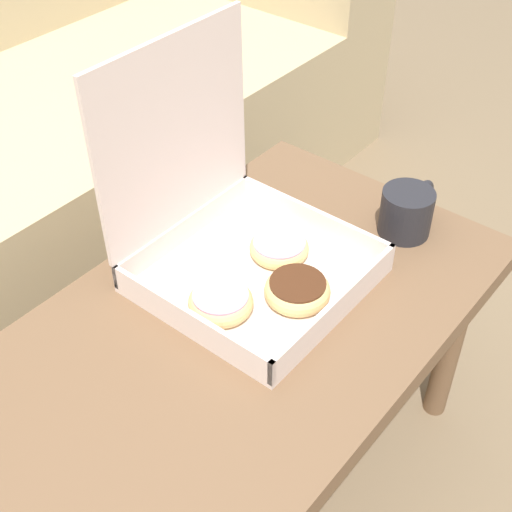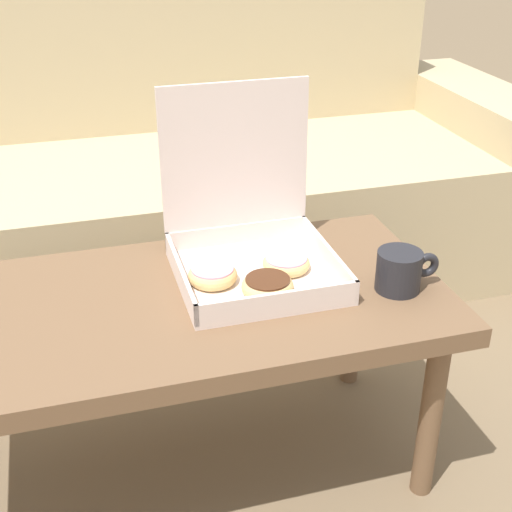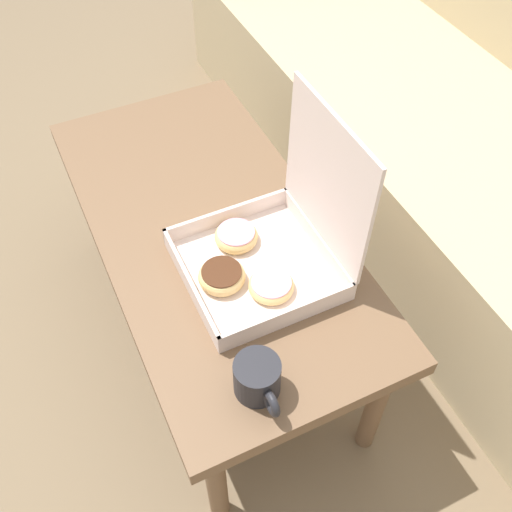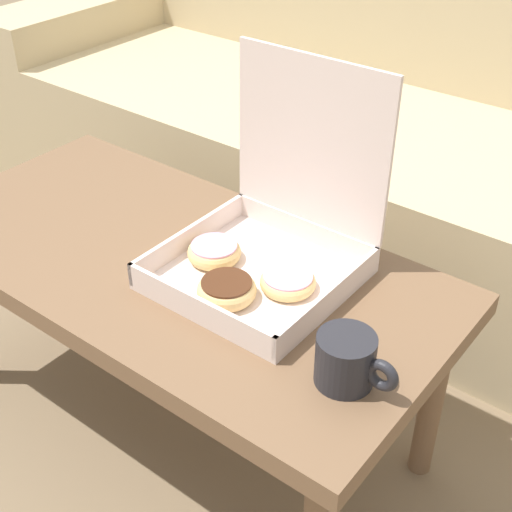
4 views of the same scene
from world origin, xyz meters
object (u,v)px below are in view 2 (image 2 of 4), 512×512
pastry_box (250,244)px  coffee_table (178,320)px  couch (125,190)px  coffee_mug (400,271)px

pastry_box → coffee_table: bearing=-159.1°
pastry_box → couch: bearing=100.9°
couch → coffee_mug: 1.09m
couch → pastry_box: couch is taller
pastry_box → coffee_mug: (0.26, -0.14, -0.02)m
coffee_table → pastry_box: bearing=20.9°
coffee_table → pastry_box: 0.21m
couch → coffee_table: 0.91m
pastry_box → coffee_mug: size_ratio=2.78×
couch → pastry_box: bearing=-79.1°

